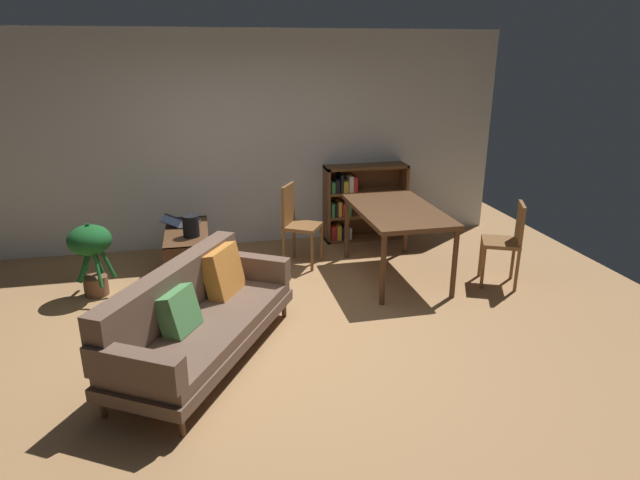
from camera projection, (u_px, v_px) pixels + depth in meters
name	position (u px, v px, depth m)	size (l,w,h in m)	color
ground_plane	(277.00, 338.00, 4.86)	(8.16, 8.16, 0.00)	#A87A4C
back_wall_panel	(244.00, 141.00, 6.90)	(6.80, 0.10, 2.70)	silver
fabric_couch	(197.00, 314.00, 4.47)	(1.66, 2.09, 0.79)	#56351E
media_console	(188.00, 255.00, 6.08)	(0.47, 1.11, 0.56)	#56351E
open_laptop	(183.00, 223.00, 6.18)	(0.46, 0.37, 0.10)	#333338
desk_speaker	(191.00, 226.00, 5.78)	(0.17, 0.17, 0.23)	black
potted_floor_plant	(91.00, 249.00, 5.56)	(0.44, 0.55, 0.79)	brown
dining_table	(397.00, 215.00, 5.99)	(0.87, 1.47, 0.79)	#56351E
dining_chair_near	(297.00, 221.00, 6.41)	(0.53, 0.53, 0.97)	brown
dining_chair_far	(508.00, 239.00, 5.83)	(0.51, 0.51, 0.92)	brown
bookshelf	(359.00, 202.00, 7.32)	(1.10, 0.32, 1.01)	brown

